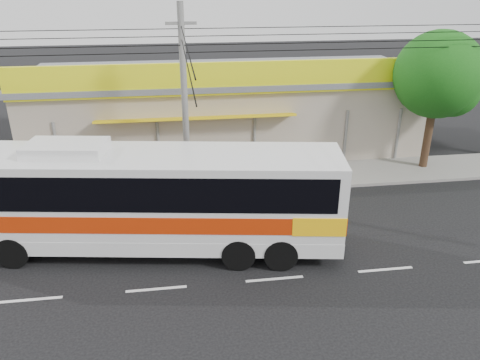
{
  "coord_description": "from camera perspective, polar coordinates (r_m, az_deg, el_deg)",
  "views": [
    {
      "loc": [
        -3.05,
        -15.51,
        9.52
      ],
      "look_at": [
        -0.56,
        2.0,
        1.8
      ],
      "focal_mm": 35.0,
      "sensor_mm": 36.0,
      "label": 1
    }
  ],
  "objects": [
    {
      "name": "utility_pole",
      "position": [
        20.43,
        -7.12,
        16.62
      ],
      "size": [
        34.0,
        14.0,
        8.61
      ],
      "color": "#5D5D5B",
      "rests_on": "ground"
    },
    {
      "name": "tree_near",
      "position": [
        25.79,
        23.29,
        11.36
      ],
      "size": [
        4.35,
        4.35,
        7.22
      ],
      "color": "#312113",
      "rests_on": "ground"
    },
    {
      "name": "storefront_building",
      "position": [
        28.16,
        -1.64,
        8.72
      ],
      "size": [
        22.6,
        9.2,
        5.7
      ],
      "color": "#AA9C89",
      "rests_on": "ground"
    },
    {
      "name": "sidewalk",
      "position": [
        23.69,
        -0.03,
        0.09
      ],
      "size": [
        30.0,
        3.2,
        0.15
      ],
      "primitive_type": "cube",
      "color": "gray",
      "rests_on": "ground"
    },
    {
      "name": "ground",
      "position": [
        18.45,
        2.61,
        -7.5
      ],
      "size": [
        120.0,
        120.0,
        0.0
      ],
      "primitive_type": "plane",
      "color": "black",
      "rests_on": "ground"
    },
    {
      "name": "lane_markings",
      "position": [
        16.41,
        4.23,
        -11.95
      ],
      "size": [
        50.0,
        0.12,
        0.01
      ],
      "primitive_type": null,
      "color": "silver",
      "rests_on": "ground"
    },
    {
      "name": "coach_bus",
      "position": [
        17.19,
        -10.06,
        -1.78
      ],
      "size": [
        13.98,
        5.0,
        4.22
      ],
      "rotation": [
        0.0,
        0.0,
        -0.16
      ],
      "color": "silver",
      "rests_on": "ground"
    }
  ]
}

